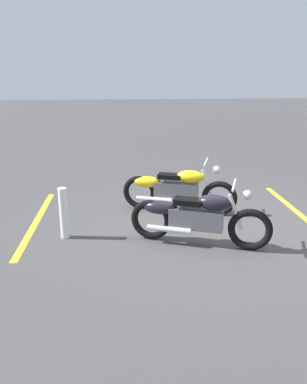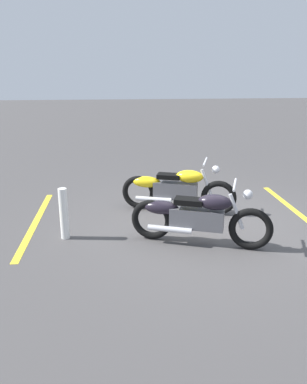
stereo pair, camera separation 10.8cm
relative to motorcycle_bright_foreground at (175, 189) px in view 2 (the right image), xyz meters
The scene contains 6 objects.
ground_plane 1.00m from the motorcycle_bright_foreground, 121.36° to the left, with size 60.00×60.00×0.00m, color #474444.
motorcycle_bright_foreground is the anchor object (origin of this frame).
motorcycle_dark_foreground 1.49m from the motorcycle_bright_foreground, 94.02° to the left, with size 2.13×0.90×1.04m.
bollard_post 2.25m from the motorcycle_bright_foreground, 28.27° to the left, with size 0.14×0.14×0.85m, color white.
parking_stripe_near 2.42m from the motorcycle_bright_foreground, behind, with size 3.20×0.12×0.01m, color yellow.
parking_stripe_mid 2.66m from the motorcycle_bright_foreground, ahead, with size 3.20×0.12×0.01m, color yellow.
Camera 2 is at (1.60, 6.29, 2.66)m, focal length 36.32 mm.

